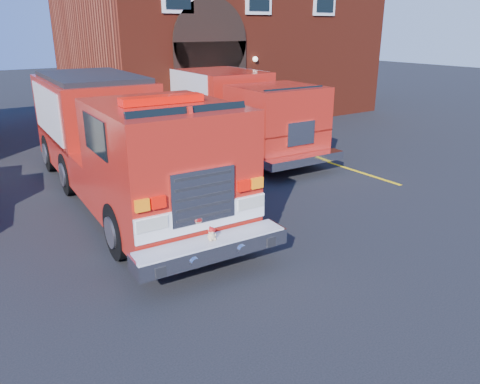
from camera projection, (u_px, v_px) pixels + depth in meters
ground at (212, 229)px, 11.28m from camera, size 100.00×100.00×0.00m
parking_stripe_near at (363, 173)px, 15.53m from camera, size 0.12×3.00×0.01m
parking_stripe_mid at (303, 154)px, 17.86m from camera, size 0.12×3.00×0.01m
parking_stripe_far at (256, 139)px, 20.19m from camera, size 0.12×3.00×0.01m
fire_station at (218, 33)px, 25.51m from camera, size 15.20×10.20×8.45m
fire_engine at (120, 140)px, 12.80m from camera, size 3.54×10.73×3.26m
secondary_truck at (230, 107)px, 18.31m from camera, size 3.22×9.25×2.96m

